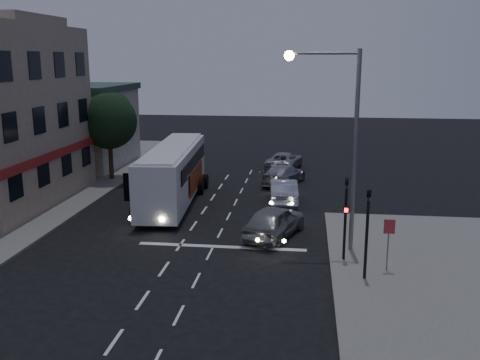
# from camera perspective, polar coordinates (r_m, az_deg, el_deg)

# --- Properties ---
(ground) EXTENTS (120.00, 120.00, 0.00)m
(ground) POSITION_cam_1_polar(r_m,az_deg,el_deg) (24.05, -7.49, -8.49)
(ground) COLOR black
(road_markings) EXTENTS (8.00, 30.55, 0.01)m
(road_markings) POSITION_cam_1_polar(r_m,az_deg,el_deg) (26.81, -3.04, -6.10)
(road_markings) COLOR silver
(road_markings) RESTS_ON ground
(tour_bus) EXTENTS (3.19, 11.68, 3.55)m
(tour_bus) POSITION_cam_1_polar(r_m,az_deg,el_deg) (32.79, -7.13, 0.81)
(tour_bus) COLOR white
(tour_bus) RESTS_ON ground
(car_suv) EXTENTS (3.31, 5.07, 1.60)m
(car_suv) POSITION_cam_1_polar(r_m,az_deg,el_deg) (26.68, 3.67, -4.40)
(car_suv) COLOR gray
(car_suv) RESTS_ON ground
(car_sedan_a) EXTENTS (1.99, 4.71, 1.51)m
(car_sedan_a) POSITION_cam_1_polar(r_m,az_deg,el_deg) (32.80, 4.65, -1.20)
(car_sedan_a) COLOR #AAABBD
(car_sedan_a) RESTS_ON ground
(car_sedan_b) EXTENTS (3.38, 5.12, 1.38)m
(car_sedan_b) POSITION_cam_1_polar(r_m,az_deg,el_deg) (37.86, 4.66, 0.60)
(car_sedan_b) COLOR #9A99A9
(car_sedan_b) RESTS_ON ground
(car_sedan_c) EXTENTS (3.09, 5.25, 1.37)m
(car_sedan_c) POSITION_cam_1_polar(r_m,az_deg,el_deg) (42.99, 4.76, 2.08)
(car_sedan_c) COLOR #9B9AA1
(car_sedan_c) RESTS_ON ground
(traffic_signal_main) EXTENTS (0.25, 0.35, 4.10)m
(traffic_signal_main) POSITION_cam_1_polar(r_m,az_deg,el_deg) (23.35, 11.22, -3.02)
(traffic_signal_main) COLOR black
(traffic_signal_main) RESTS_ON sidewalk_near
(traffic_signal_side) EXTENTS (0.18, 0.15, 4.10)m
(traffic_signal_side) POSITION_cam_1_polar(r_m,az_deg,el_deg) (21.53, 13.43, -4.50)
(traffic_signal_side) COLOR black
(traffic_signal_side) RESTS_ON sidewalk_near
(regulatory_sign) EXTENTS (0.45, 0.12, 2.20)m
(regulatory_sign) POSITION_cam_1_polar(r_m,az_deg,el_deg) (22.82, 15.58, -5.80)
(regulatory_sign) COLOR slate
(regulatory_sign) RESTS_ON sidewalk_near
(streetlight) EXTENTS (3.32, 0.44, 9.00)m
(streetlight) POSITION_cam_1_polar(r_m,az_deg,el_deg) (24.07, 10.73, 5.53)
(streetlight) COLOR slate
(streetlight) RESTS_ON sidewalk_near
(low_building_north) EXTENTS (9.40, 9.40, 6.50)m
(low_building_north) POSITION_cam_1_polar(r_m,az_deg,el_deg) (46.21, -17.74, 5.66)
(low_building_north) COLOR gray
(low_building_north) RESTS_ON sidewalk_far
(street_tree) EXTENTS (4.00, 4.00, 6.20)m
(street_tree) POSITION_cam_1_polar(r_m,az_deg,el_deg) (39.48, -13.83, 6.38)
(street_tree) COLOR black
(street_tree) RESTS_ON sidewalk_far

